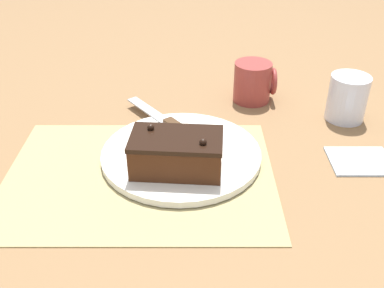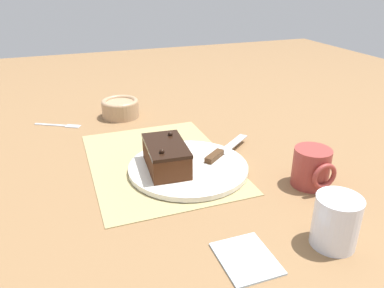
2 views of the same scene
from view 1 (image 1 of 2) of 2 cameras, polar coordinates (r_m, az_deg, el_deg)
The scene contains 8 objects.
ground_plane at distance 0.78m, azimuth -6.59°, elevation -4.01°, with size 3.00×3.00×0.00m, color olive.
placemat_woven at distance 0.78m, azimuth -6.60°, elevation -3.89°, with size 0.46×0.34×0.00m, color tan.
cake_plate at distance 0.81m, azimuth -1.33°, elevation -1.26°, with size 0.29×0.29×0.01m.
chocolate_cake at distance 0.75m, azimuth -1.93°, elevation -1.04°, with size 0.16×0.10×0.07m.
serving_knife at distance 0.89m, azimuth -3.20°, elevation 2.89°, with size 0.14×0.17×0.01m.
drinking_glass at distance 0.98m, azimuth 19.18°, elevation 5.55°, with size 0.08×0.08×0.09m.
coffee_mug at distance 1.01m, azimuth 7.85°, elevation 7.81°, with size 0.09×0.08×0.09m.
folded_napkin at distance 0.86m, azimuth 20.66°, elevation -1.95°, with size 0.11×0.09×0.01m, color silver.
Camera 1 is at (0.09, -0.62, 0.46)m, focal length 42.00 mm.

